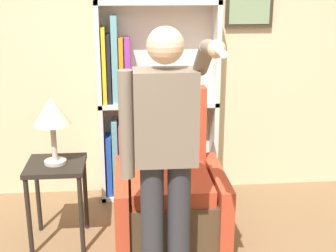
% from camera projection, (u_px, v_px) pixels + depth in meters
% --- Properties ---
extents(wall_back, '(8.00, 0.11, 2.80)m').
position_uv_depth(wall_back, '(148.00, 48.00, 4.33)').
color(wall_back, beige).
rests_on(wall_back, ground_plane).
extents(bookcase, '(1.09, 0.28, 1.84)m').
position_uv_depth(bookcase, '(143.00, 107.00, 4.32)').
color(bookcase, silver).
rests_on(bookcase, ground_plane).
extents(armchair, '(0.84, 0.83, 1.19)m').
position_uv_depth(armchair, '(169.00, 195.00, 3.70)').
color(armchair, '#4C3823').
rests_on(armchair, ground_plane).
extents(person_standing, '(0.53, 0.78, 1.75)m').
position_uv_depth(person_standing, '(165.00, 150.00, 2.88)').
color(person_standing, '#2D2D33').
rests_on(person_standing, ground_plane).
extents(side_table, '(0.44, 0.44, 0.67)m').
position_uv_depth(side_table, '(57.00, 178.00, 3.59)').
color(side_table, black).
rests_on(side_table, ground_plane).
extents(table_lamp, '(0.28, 0.28, 0.52)m').
position_uv_depth(table_lamp, '(52.00, 114.00, 3.44)').
color(table_lamp, '#B7B2A8').
rests_on(table_lamp, side_table).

